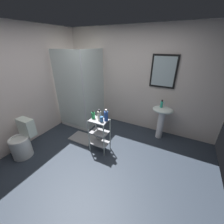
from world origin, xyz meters
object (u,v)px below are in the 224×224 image
(hand_soap_bottle, at_px, (162,104))
(body_wash_bottle_green, at_px, (93,115))
(shampoo_bottle_blue, at_px, (106,116))
(shower_stall, at_px, (83,108))
(lotion_bottle_white, at_px, (99,115))
(rinse_cup, at_px, (102,119))
(toilet, at_px, (22,142))
(bath_mat, at_px, (83,138))
(storage_cart, at_px, (99,133))
(pedestal_sink, at_px, (162,116))

(hand_soap_bottle, height_order, body_wash_bottle_green, hand_soap_bottle)
(hand_soap_bottle, relative_size, shampoo_bottle_blue, 0.75)
(shower_stall, distance_m, lotion_bottle_white, 1.33)
(shampoo_bottle_blue, height_order, rinse_cup, shampoo_bottle_blue)
(toilet, height_order, bath_mat, toilet)
(shower_stall, relative_size, body_wash_bottle_green, 12.10)
(storage_cart, relative_size, rinse_cup, 6.76)
(body_wash_bottle_green, relative_size, bath_mat, 0.28)
(hand_soap_bottle, relative_size, lotion_bottle_white, 0.79)
(hand_soap_bottle, xyz_separation_m, rinse_cup, (-0.92, -1.08, -0.09))
(storage_cart, xyz_separation_m, lotion_bottle_white, (0.00, 0.02, 0.40))
(hand_soap_bottle, xyz_separation_m, lotion_bottle_white, (-0.99, -1.03, -0.05))
(body_wash_bottle_green, relative_size, lotion_bottle_white, 0.74)
(shower_stall, distance_m, bath_mat, 0.89)
(lotion_bottle_white, height_order, bath_mat, lotion_bottle_white)
(shower_stall, relative_size, shampoo_bottle_blue, 8.48)
(rinse_cup, bearing_deg, hand_soap_bottle, 49.66)
(shower_stall, height_order, bath_mat, shower_stall)
(shampoo_bottle_blue, bearing_deg, shower_stall, 148.08)
(lotion_bottle_white, distance_m, rinse_cup, 0.10)
(hand_soap_bottle, height_order, rinse_cup, hand_soap_bottle)
(pedestal_sink, bearing_deg, rinse_cup, -131.14)
(lotion_bottle_white, bearing_deg, pedestal_sink, 45.46)
(bath_mat, bearing_deg, pedestal_sink, 29.62)
(hand_soap_bottle, xyz_separation_m, shampoo_bottle_blue, (-0.86, -1.00, -0.04))
(hand_soap_bottle, height_order, shampoo_bottle_blue, hand_soap_bottle)
(lotion_bottle_white, xyz_separation_m, shampoo_bottle_blue, (0.13, 0.04, 0.01))
(toilet, distance_m, storage_cart, 1.57)
(lotion_bottle_white, height_order, rinse_cup, lotion_bottle_white)
(shampoo_bottle_blue, bearing_deg, bath_mat, 173.28)
(shampoo_bottle_blue, bearing_deg, pedestal_sink, 48.33)
(toilet, height_order, body_wash_bottle_green, body_wash_bottle_green)
(body_wash_bottle_green, bearing_deg, storage_cart, -4.76)
(shower_stall, distance_m, toilet, 1.65)
(shower_stall, xyz_separation_m, toilet, (-0.29, -1.62, -0.15))
(lotion_bottle_white, bearing_deg, shower_stall, 143.55)
(lotion_bottle_white, bearing_deg, rinse_cup, -30.48)
(pedestal_sink, distance_m, hand_soap_bottle, 0.31)
(bath_mat, bearing_deg, hand_soap_bottle, 29.70)
(body_wash_bottle_green, height_order, bath_mat, body_wash_bottle_green)
(shower_stall, xyz_separation_m, body_wash_bottle_green, (0.89, -0.76, 0.35))
(toilet, relative_size, lotion_bottle_white, 3.40)
(toilet, height_order, rinse_cup, rinse_cup)
(hand_soap_bottle, relative_size, rinse_cup, 1.61)
(lotion_bottle_white, bearing_deg, storage_cart, -107.45)
(body_wash_bottle_green, xyz_separation_m, rinse_cup, (0.22, -0.04, -0.02))
(storage_cart, bearing_deg, shower_stall, 142.86)
(shower_stall, distance_m, storage_cart, 1.29)
(toilet, xyz_separation_m, rinse_cup, (1.40, 0.82, 0.48))
(toilet, distance_m, lotion_bottle_white, 1.66)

